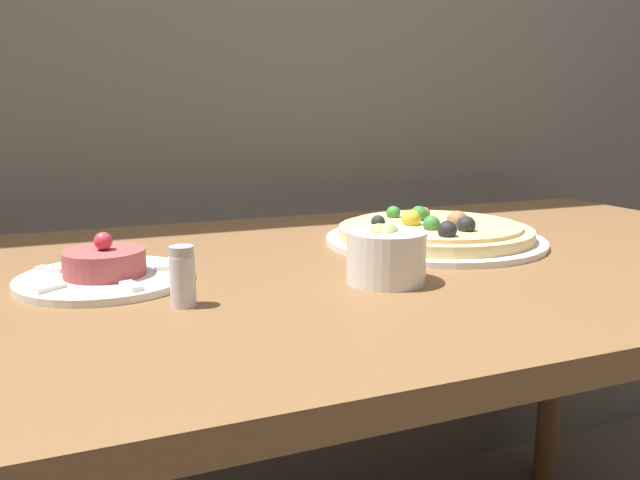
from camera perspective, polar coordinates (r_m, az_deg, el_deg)
The scene contains 5 objects.
dining_table at distance 1.02m, azimuth 7.17°, elevation -6.47°, with size 1.48×0.86×0.77m.
pizza_plate at distance 1.10m, azimuth 10.40°, elevation 0.63°, with size 0.38×0.38×0.06m.
tartare_plate at distance 0.88m, azimuth -19.03°, elevation -2.72°, with size 0.23×0.23×0.07m.
small_bowl at distance 0.83m, azimuth 6.04°, elevation -1.26°, with size 0.11×0.11×0.08m.
salt_shaker at distance 0.75m, azimuth -12.46°, elevation -3.28°, with size 0.03×0.03×0.07m.
Camera 1 is at (-0.48, -0.41, 0.99)m, focal length 35.00 mm.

